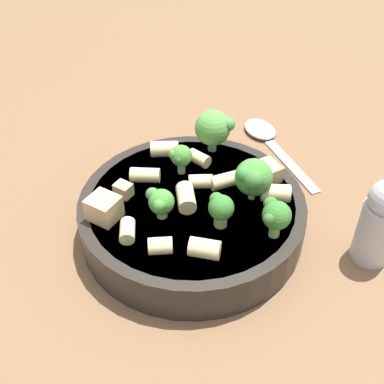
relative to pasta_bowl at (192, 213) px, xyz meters
name	(u,v)px	position (x,y,z in m)	size (l,w,h in m)	color
ground_plane	(192,230)	(0.00, 0.00, -0.02)	(2.00, 2.00, 0.00)	brown
pasta_bowl	(192,213)	(0.00, 0.00, 0.00)	(0.22, 0.22, 0.04)	#28231E
broccoli_floret_0	(214,127)	(0.04, -0.08, 0.05)	(0.04, 0.04, 0.05)	#84AD60
broccoli_floret_1	(181,156)	(0.04, -0.02, 0.04)	(0.02, 0.02, 0.03)	#9EC175
broccoli_floret_2	(276,215)	(-0.08, -0.01, 0.04)	(0.03, 0.03, 0.04)	#84AD60
broccoli_floret_3	(160,202)	(0.01, 0.04, 0.03)	(0.03, 0.03, 0.03)	#9EC175
broccoli_floret_4	(254,177)	(-0.04, -0.04, 0.04)	(0.04, 0.04, 0.04)	#93B766
broccoli_floret_5	(221,208)	(-0.04, 0.01, 0.04)	(0.02, 0.02, 0.03)	#93B766
rigatoni_0	(145,175)	(0.05, 0.01, 0.02)	(0.01, 0.01, 0.03)	beige
rigatoni_1	(160,246)	(-0.02, 0.07, 0.02)	(0.01, 0.01, 0.02)	beige
rigatoni_2	(165,149)	(0.07, -0.03, 0.03)	(0.02, 0.02, 0.03)	beige
rigatoni_3	(127,231)	(0.01, 0.07, 0.02)	(0.01, 0.01, 0.02)	beige
rigatoni_4	(205,249)	(-0.06, 0.05, 0.03)	(0.02, 0.02, 0.03)	beige
rigatoni_5	(185,197)	(0.00, 0.01, 0.03)	(0.02, 0.02, 0.03)	beige
rigatoni_6	(224,181)	(-0.01, -0.04, 0.02)	(0.01, 0.01, 0.03)	beige
rigatoni_7	(199,158)	(0.03, -0.05, 0.02)	(0.01, 0.01, 0.02)	beige
rigatoni_8	(276,193)	(-0.06, -0.05, 0.03)	(0.02, 0.02, 0.03)	beige
rigatoni_9	(201,182)	(0.01, -0.02, 0.02)	(0.01, 0.01, 0.02)	beige
chicken_chunk_0	(123,190)	(0.05, 0.04, 0.02)	(0.02, 0.01, 0.01)	tan
chicken_chunk_1	(104,208)	(0.04, 0.07, 0.03)	(0.03, 0.03, 0.02)	tan
chicken_chunk_2	(267,172)	(-0.03, -0.07, 0.03)	(0.02, 0.02, 0.02)	tan
pepper_shaker	(380,222)	(-0.15, -0.09, 0.02)	(0.04, 0.04, 0.09)	#B2B2B7
spoon	(268,138)	(0.03, -0.18, -0.02)	(0.15, 0.09, 0.01)	silver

